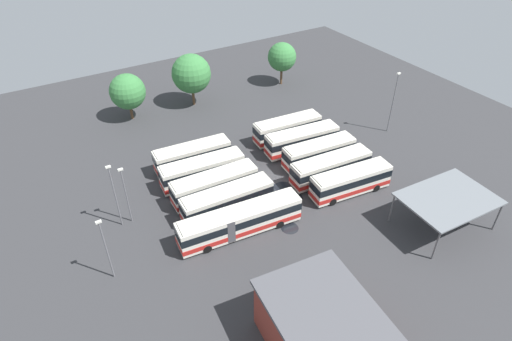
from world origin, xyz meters
The scene contains 23 objects.
ground_plane centered at (0.00, 0.00, 0.00)m, with size 92.69×92.69×0.00m, color #333335.
bus_row0_slot0 centered at (-8.27, -6.91, 1.84)m, with size 14.59×3.97×3.47m.
bus_row0_slot1 centered at (-7.75, -3.04, 1.83)m, with size 11.31×3.09×3.47m.
bus_row0_slot2 centered at (-7.71, 0.40, 1.83)m, with size 11.04×3.05×3.47m.
bus_row0_slot3 centered at (-7.69, 3.96, 1.83)m, with size 11.19×3.55×3.47m.
bus_row0_slot4 centered at (-7.38, 7.71, 1.83)m, with size 10.60×3.44×3.47m.
bus_row1_slot0 centered at (7.27, -7.76, 1.83)m, with size 10.86×3.80×3.47m.
bus_row1_slot1 centered at (7.02, -4.15, 1.83)m, with size 11.28×3.49×3.47m.
bus_row1_slot2 centered at (7.83, -0.57, 1.83)m, with size 10.56×3.59×3.47m.
bus_row1_slot3 centered at (7.75, 3.29, 1.83)m, with size 11.11×3.86×3.47m.
bus_row1_slot4 centered at (7.78, 7.02, 1.83)m, with size 10.54×3.48×3.47m.
depot_building centered at (-9.45, -22.96, 2.81)m, with size 9.29×11.30×5.58m.
maintenance_shelter centered at (12.33, -17.85, 3.96)m, with size 10.58×7.87×4.15m.
lamp_post_by_building centered at (22.51, 0.83, 5.26)m, with size 0.56×0.28×9.68m.
lamp_post_mid_lot centered at (-18.18, 1.44, 4.20)m, with size 0.56×0.28×7.59m.
lamp_post_far_corner centered at (-19.36, 1.42, 4.61)m, with size 0.56×0.28×8.38m.
lamp_post_near_entrance centered at (-22.40, -5.76, 4.25)m, with size 0.56×0.28×7.69m.
tree_northeast centered at (-10.28, 25.36, 4.79)m, with size 5.64×5.64×7.62m.
tree_south_edge centered at (17.94, 23.78, 5.26)m, with size 5.18×5.18×7.87m.
tree_east_edge centered at (0.44, 24.68, 5.63)m, with size 6.51×6.51×8.90m.
puddle_between_rows centered at (0.34, -5.00, 0.00)m, with size 2.78×2.78×0.01m, color black.
puddle_near_shelter centered at (0.56, -2.80, 0.00)m, with size 3.01×3.01×0.01m, color black.
puddle_back_corner centered at (-2.96, -9.21, 0.00)m, with size 2.06×2.06×0.01m, color black.
Camera 1 is at (-25.08, -38.26, 34.85)m, focal length 30.27 mm.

